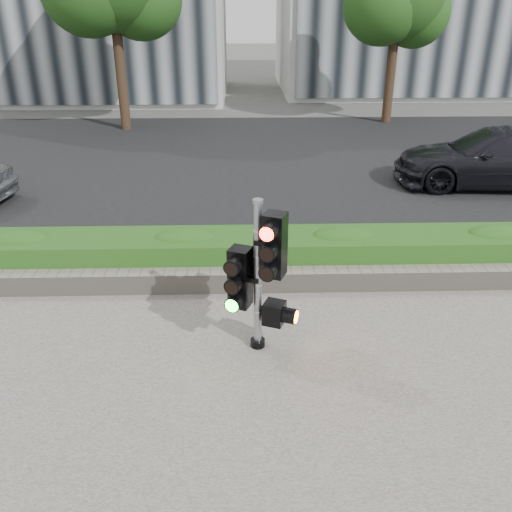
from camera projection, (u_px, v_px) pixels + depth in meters
ground at (261, 359)px, 7.23m from camera, size 120.00×120.00×0.00m
road at (249, 160)px, 16.27m from camera, size 60.00×13.00×0.02m
curb at (255, 255)px, 10.05m from camera, size 60.00×0.25×0.12m
stone_wall at (257, 280)px, 8.86m from camera, size 12.00×0.32×0.34m
hedge at (255, 254)px, 9.38m from camera, size 12.00×1.00×0.68m
traffic_signal at (261, 269)px, 6.98m from camera, size 0.79×0.66×2.13m
car_dark at (496, 157)px, 13.72m from camera, size 5.17×2.47×1.46m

